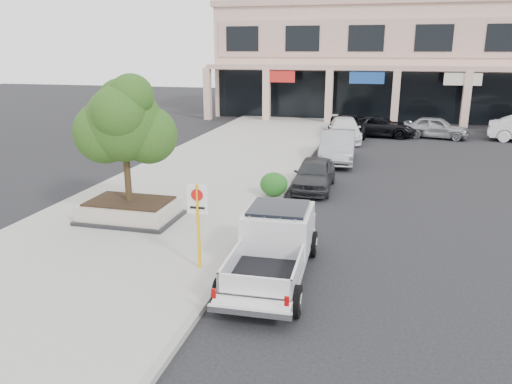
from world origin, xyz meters
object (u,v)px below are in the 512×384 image
planter (130,210)px  lot_car_a (436,127)px  no_parking_sign (198,215)px  curb_car_d (347,125)px  pickup_truck (272,249)px  curb_car_b (338,147)px  planter_tree (130,123)px  lot_car_d (379,126)px  curb_car_a (314,174)px  curb_car_c (344,130)px

planter → lot_car_a: 23.31m
no_parking_sign → lot_car_a: size_ratio=0.55×
curb_car_d → lot_car_a: bearing=2.1°
lot_car_a → pickup_truck: bearing=176.8°
planter → curb_car_b: 12.89m
planter_tree → pickup_truck: 6.77m
curb_car_d → lot_car_a: size_ratio=1.25×
pickup_truck → lot_car_d: size_ratio=1.09×
curb_car_a → curb_car_b: curb_car_b is taller
planter → curb_car_c: 18.65m
pickup_truck → curb_car_b: 14.38m
curb_car_b → curb_car_a: bearing=-97.3°
pickup_truck → lot_car_a: pickup_truck is taller
planter_tree → lot_car_d: bearing=68.6°
pickup_truck → curb_car_c: bearing=87.6°
planter_tree → curb_car_d: size_ratio=0.77×
curb_car_b → no_parking_sign: bearing=-101.4°
planter → curb_car_a: curb_car_a is taller
planter → lot_car_d: 21.55m
pickup_truck → curb_car_c: size_ratio=1.07×
no_parking_sign → curb_car_b: no_parking_sign is taller
no_parking_sign → pickup_truck: no_parking_sign is taller
curb_car_a → curb_car_b: bearing=84.7°
curb_car_a → planter_tree: bearing=-133.7°
planter → curb_car_b: bearing=62.6°
no_parking_sign → curb_car_a: size_ratio=0.59×
curb_car_b → planter: bearing=-119.9°
planter → pickup_truck: bearing=-27.8°
curb_car_b → curb_car_d: bearing=88.5°
planter_tree → curb_car_c: 18.66m
pickup_truck → curb_car_b: (0.35, 14.38, -0.03)m
curb_car_b → lot_car_a: curb_car_b is taller
pickup_truck → curb_car_a: bearing=88.9°
planter → pickup_truck: 6.32m
no_parking_sign → curb_car_c: (2.11, 20.82, -0.91)m
lot_car_d → planter: bearing=162.2°
lot_car_d → curb_car_d: bearing=103.3°
planter_tree → curb_car_c: planter_tree is taller
curb_car_d → lot_car_d: curb_car_d is taller
pickup_truck → planter_tree: bearing=148.5°
planter_tree → curb_car_a: planter_tree is taller
planter_tree → no_parking_sign: (3.52, -3.24, -1.78)m
lot_car_a → curb_car_d: bearing=106.8°
planter_tree → lot_car_d: (7.80, 19.88, -2.74)m
lot_car_a → no_parking_sign: bearing=172.6°
no_parking_sign → curb_car_a: 9.14m
curb_car_d → lot_car_d: bearing=6.1°
pickup_truck → lot_car_d: (2.35, 22.98, -0.16)m
lot_car_a → curb_car_a: bearing=168.3°
no_parking_sign → planter_tree: bearing=137.4°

